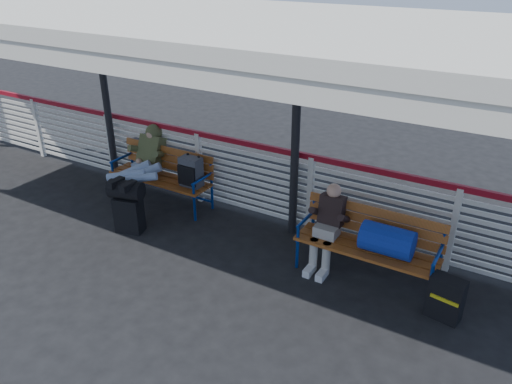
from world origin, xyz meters
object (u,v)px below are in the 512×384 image
Objects in this scene: bench_left at (172,171)px; bench_right at (379,239)px; companion_person at (327,226)px; suitcase_side at (446,298)px; luggage_stack at (128,204)px; traveler_man at (140,168)px.

bench_left is 1.00× the size of bench_right.
suitcase_side is (1.60, -0.30, -0.33)m from companion_person.
companion_person is (2.89, 0.66, 0.15)m from luggage_stack.
traveler_man is (-0.35, 0.69, 0.25)m from luggage_stack.
bench_right is at bearing -5.99° from bench_left.
companion_person is 1.66m from suitcase_side.
luggage_stack is 4.51m from suitcase_side.
companion_person is (2.87, -0.37, -0.01)m from bench_left.
bench_left is at bearing 174.01° from bench_right.
luggage_stack is 0.81m from traveler_man.
bench_right reaches higher than luggage_stack.
bench_left reaches higher than bench_right.
traveler_man reaches higher than luggage_stack.
luggage_stack is at bearing -167.22° from companion_person.
luggage_stack reaches higher than suitcase_side.
bench_left is 0.51m from traveler_man.
suitcase_side is at bearing -10.13° from luggage_stack.
bench_right is 3.39× the size of suitcase_side.
bench_left is at bearing -179.10° from suitcase_side.
companion_person is at bearing -7.42° from bench_left.
bench_left reaches higher than suitcase_side.
companion_person reaches higher than suitcase_side.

